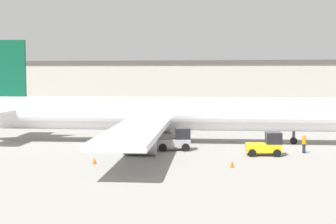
{
  "coord_description": "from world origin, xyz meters",
  "views": [
    {
      "loc": [
        11.78,
        -51.47,
        7.53
      ],
      "look_at": [
        0.0,
        0.0,
        3.19
      ],
      "focal_mm": 55.0,
      "sensor_mm": 36.0,
      "label": 1
    }
  ],
  "objects": [
    {
      "name": "belt_loader_truck",
      "position": [
        1.87,
        -4.74,
        0.99
      ],
      "size": [
        3.31,
        2.46,
        2.07
      ],
      "rotation": [
        0.0,
        0.0,
        0.28
      ],
      "color": "#B2B2B7",
      "rests_on": "ground_plane"
    },
    {
      "name": "ground_crew_worker",
      "position": [
        13.5,
        -3.81,
        0.92
      ],
      "size": [
        0.38,
        0.38,
        1.72
      ],
      "rotation": [
        0.0,
        0.0,
        4.36
      ],
      "color": "#1E2338",
      "rests_on": "ground_plane"
    },
    {
      "name": "ground_plane",
      "position": [
        0.0,
        0.0,
        0.0
      ],
      "size": [
        400.0,
        400.0,
        0.0
      ],
      "primitive_type": "plane",
      "color": "gray"
    },
    {
      "name": "airplane",
      "position": [
        -1.03,
        -0.14,
        2.93
      ],
      "size": [
        42.11,
        40.55,
        10.65
      ],
      "rotation": [
        0.0,
        0.0,
        0.14
      ],
      "color": "white",
      "rests_on": "ground_plane"
    },
    {
      "name": "terminal_building",
      "position": [
        -9.28,
        37.81,
        4.54
      ],
      "size": [
        96.1,
        14.15,
        9.08
      ],
      "color": "#ADA89E",
      "rests_on": "ground_plane"
    },
    {
      "name": "safety_cone_far",
      "position": [
        -3.03,
        -13.16,
        0.28
      ],
      "size": [
        0.36,
        0.36,
        0.55
      ],
      "color": "#EF590F",
      "rests_on": "ground_plane"
    },
    {
      "name": "safety_cone_near",
      "position": [
        7.87,
        -12.17,
        0.28
      ],
      "size": [
        0.36,
        0.36,
        0.55
      ],
      "color": "#EF590F",
      "rests_on": "ground_plane"
    },
    {
      "name": "baggage_tug",
      "position": [
        10.26,
        -5.87,
        0.94
      ],
      "size": [
        3.28,
        2.28,
        2.06
      ],
      "rotation": [
        0.0,
        0.0,
        0.18
      ],
      "color": "yellow",
      "rests_on": "ground_plane"
    }
  ]
}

